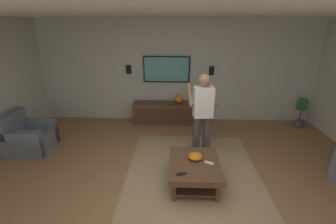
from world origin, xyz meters
The scene contains 16 objects.
ground_plane centered at (0.00, 0.00, 0.00)m, with size 8.51×8.51×0.00m, color olive.
wall_back_tv centered at (3.20, 0.00, 1.31)m, with size 0.10×7.29×2.61m, color #B2B7AD.
ceiling_slab centered at (0.00, 0.00, 2.66)m, with size 6.51×7.29×0.10m, color white.
area_rug centered at (0.54, -0.29, 0.01)m, with size 3.02×2.29×0.01m, color #9E8460.
armchair centered at (1.32, 3.04, 0.28)m, with size 0.84×0.85×0.82m.
coffee_table centered at (0.34, -0.29, 0.30)m, with size 1.00×0.80×0.40m.
media_console centered at (2.87, 0.27, 0.28)m, with size 0.45×1.70×0.55m.
tv centered at (3.11, 0.27, 1.38)m, with size 0.05×1.19×0.67m.
person_standing centered at (1.29, -0.49, 0.93)m, with size 0.57×0.58×1.64m.
potted_plant_short centered at (2.72, -3.10, 0.52)m, with size 0.32×0.29×0.77m.
bowl centered at (0.44, -0.31, 0.45)m, with size 0.23×0.23×0.11m, color orange.
remote_white centered at (0.31, -0.52, 0.41)m, with size 0.15×0.04×0.02m, color white.
remote_black centered at (0.01, -0.07, 0.41)m, with size 0.15×0.04×0.02m, color black.
vase_round centered at (2.89, -0.05, 0.66)m, with size 0.22×0.22×0.22m, color orange.
wall_speaker_left centered at (3.12, -0.87, 1.35)m, with size 0.06×0.12×0.22m, color black.
wall_speaker_right centered at (3.12, 1.25, 1.37)m, with size 0.06×0.12×0.22m, color black.
Camera 1 is at (-2.90, 0.01, 2.46)m, focal length 25.17 mm.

